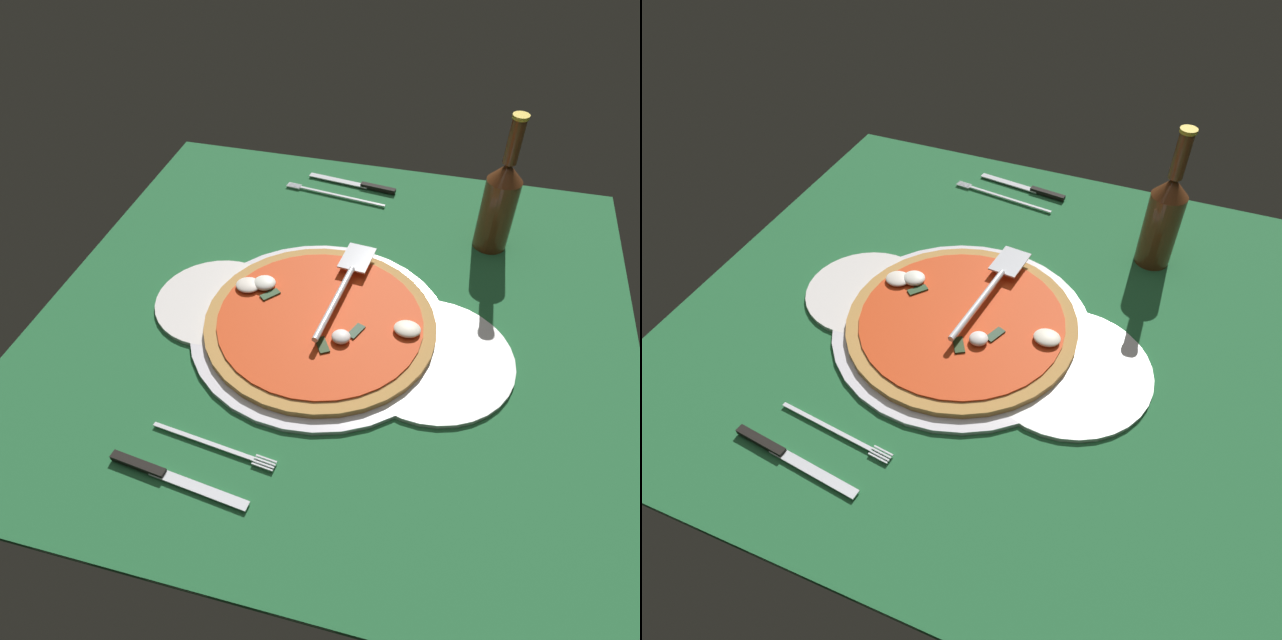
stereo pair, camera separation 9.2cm
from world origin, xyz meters
The scene contains 10 objects.
ground_plane centered at (0.00, 0.00, -0.40)cm, with size 94.90×94.90×0.80cm, color #236135.
checker_pattern centered at (0.00, 0.00, 0.05)cm, with size 94.90×94.90×0.10cm.
pizza_pan centered at (1.78, 4.23, 0.60)cm, with size 41.19×41.19×1.00cm, color silver.
dinner_plate_left centered at (-16.09, 6.66, 0.60)cm, with size 25.40×25.40×1.00cm, color silver.
dinner_plate_right centered at (19.71, 2.82, 0.60)cm, with size 20.78×20.78×1.00cm, color silver.
pizza centered at (1.85, 4.15, 1.79)cm, with size 36.72×36.72×2.69cm.
pizza_server centered at (-0.28, -2.65, 4.16)cm, with size 5.66×24.81×1.00cm.
place_setting_near centered at (6.17, -35.94, 0.45)cm, with size 23.23×14.58×1.40cm.
place_setting_far centered at (12.11, 32.42, 0.45)cm, with size 21.18×16.15×1.40cm.
beer_bottle centered at (-23.40, -24.67, 9.64)cm, with size 6.14×6.14×25.71cm.
Camera 1 is at (-14.53, 67.89, 67.23)cm, focal length 32.80 mm.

